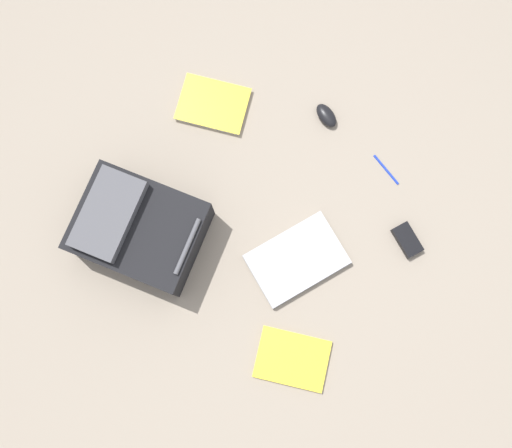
# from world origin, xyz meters

# --- Properties ---
(ground_plane) EXTENTS (3.65, 3.65, 0.00)m
(ground_plane) POSITION_xyz_m (0.00, 0.00, 0.00)
(ground_plane) COLOR gray
(backpack) EXTENTS (0.46, 0.51, 0.22)m
(backpack) POSITION_xyz_m (0.32, -0.33, 0.10)
(backpack) COLOR black
(backpack) RESTS_ON ground_plane
(laptop) EXTENTS (0.39, 0.32, 0.03)m
(laptop) POSITION_xyz_m (0.02, 0.16, 0.02)
(laptop) COLOR #929296
(laptop) RESTS_ON ground_plane
(book_blue) EXTENTS (0.29, 0.32, 0.02)m
(book_blue) POSITION_xyz_m (-0.22, -0.47, 0.01)
(book_blue) COLOR silver
(book_blue) RESTS_ON ground_plane
(book_comic) EXTENTS (0.28, 0.31, 0.02)m
(book_comic) POSITION_xyz_m (0.30, 0.38, 0.01)
(book_comic) COLOR silver
(book_comic) RESTS_ON ground_plane
(computer_mouse) EXTENTS (0.08, 0.12, 0.04)m
(computer_mouse) POSITION_xyz_m (-0.47, -0.12, 0.02)
(computer_mouse) COLOR black
(computer_mouse) RESTS_ON ground_plane
(power_brick) EXTENTS (0.10, 0.14, 0.03)m
(power_brick) POSITION_xyz_m (-0.31, 0.42, 0.01)
(power_brick) COLOR black
(power_brick) RESTS_ON ground_plane
(pen_black) EXTENTS (0.04, 0.14, 0.01)m
(pen_black) POSITION_xyz_m (-0.47, 0.19, 0.00)
(pen_black) COLOR #1933B2
(pen_black) RESTS_ON ground_plane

